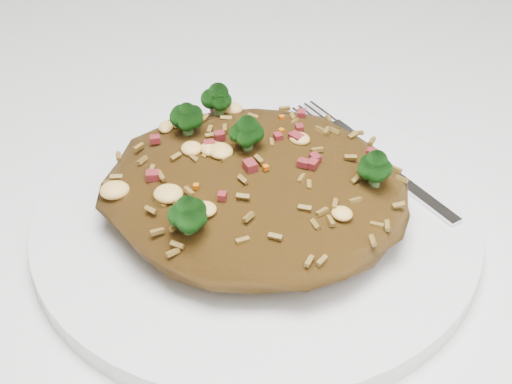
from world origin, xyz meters
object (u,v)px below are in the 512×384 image
fork (378,163)px  fried_rice (256,178)px  dining_table (430,288)px  plate (256,219)px

fork → fried_rice: bearing=-93.3°
dining_table → fork: size_ratio=9.08×
plate → fork: size_ratio=2.09×
fried_rice → fork: fried_rice is taller
dining_table → fork: 0.12m
dining_table → plate: 0.17m
plate → fried_rice: (-0.00, 0.00, 0.03)m
plate → fork: bearing=45.9°
plate → fried_rice: size_ratio=1.48×
plate → fork: fork is taller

